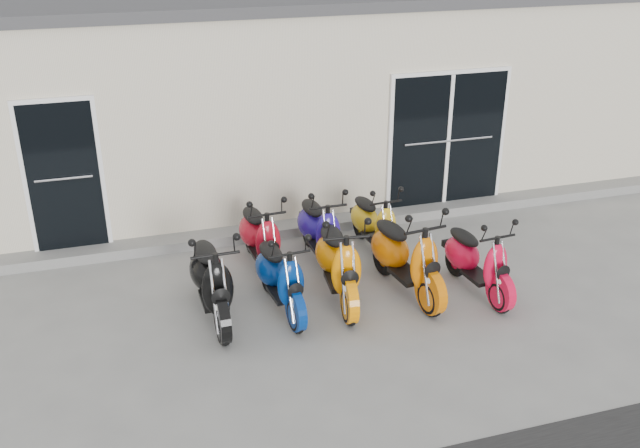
{
  "coord_description": "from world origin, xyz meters",
  "views": [
    {
      "loc": [
        -2.53,
        -7.63,
        4.63
      ],
      "look_at": [
        0.0,
        0.6,
        0.75
      ],
      "focal_mm": 40.0,
      "sensor_mm": 36.0,
      "label": 1
    }
  ],
  "objects_px": {
    "scooter_front_black": "(211,271)",
    "scooter_front_orange_a": "(339,253)",
    "scooter_back_red": "(260,229)",
    "scooter_back_blue": "(319,222)",
    "scooter_front_orange_b": "(406,247)",
    "scooter_front_blue": "(280,268)",
    "scooter_front_red": "(478,252)",
    "scooter_back_yellow": "(374,216)"
  },
  "relations": [
    {
      "from": "scooter_front_orange_b",
      "to": "scooter_back_blue",
      "type": "relative_size",
      "value": 1.09
    },
    {
      "from": "scooter_front_orange_b",
      "to": "scooter_back_red",
      "type": "height_order",
      "value": "scooter_front_orange_b"
    },
    {
      "from": "scooter_front_orange_a",
      "to": "scooter_front_red",
      "type": "bearing_deg",
      "value": -5.42
    },
    {
      "from": "scooter_front_blue",
      "to": "scooter_back_yellow",
      "type": "xyz_separation_m",
      "value": [
        1.69,
        1.2,
        -0.03
      ]
    },
    {
      "from": "scooter_front_blue",
      "to": "scooter_back_red",
      "type": "distance_m",
      "value": 1.15
    },
    {
      "from": "scooter_back_red",
      "to": "scooter_front_blue",
      "type": "bearing_deg",
      "value": -93.74
    },
    {
      "from": "scooter_front_orange_a",
      "to": "scooter_front_red",
      "type": "distance_m",
      "value": 1.8
    },
    {
      "from": "scooter_front_orange_a",
      "to": "scooter_back_red",
      "type": "height_order",
      "value": "scooter_front_orange_a"
    },
    {
      "from": "scooter_front_black",
      "to": "scooter_front_red",
      "type": "distance_m",
      "value": 3.37
    },
    {
      "from": "scooter_front_black",
      "to": "scooter_front_orange_a",
      "type": "bearing_deg",
      "value": -1.86
    },
    {
      "from": "scooter_back_yellow",
      "to": "scooter_front_black",
      "type": "bearing_deg",
      "value": -159.73
    },
    {
      "from": "scooter_front_black",
      "to": "scooter_back_red",
      "type": "relative_size",
      "value": 1.08
    },
    {
      "from": "scooter_front_black",
      "to": "scooter_front_orange_b",
      "type": "xyz_separation_m",
      "value": [
        2.46,
        -0.12,
        0.02
      ]
    },
    {
      "from": "scooter_front_black",
      "to": "scooter_back_blue",
      "type": "relative_size",
      "value": 1.06
    },
    {
      "from": "scooter_front_black",
      "to": "scooter_back_blue",
      "type": "bearing_deg",
      "value": 31.43
    },
    {
      "from": "scooter_front_blue",
      "to": "scooter_front_orange_b",
      "type": "bearing_deg",
      "value": -6.97
    },
    {
      "from": "scooter_back_blue",
      "to": "scooter_front_blue",
      "type": "bearing_deg",
      "value": -127.17
    },
    {
      "from": "scooter_front_orange_b",
      "to": "scooter_back_red",
      "type": "xyz_separation_m",
      "value": [
        -1.63,
        1.2,
        -0.06
      ]
    },
    {
      "from": "scooter_front_black",
      "to": "scooter_back_red",
      "type": "height_order",
      "value": "scooter_front_black"
    },
    {
      "from": "scooter_front_black",
      "to": "scooter_front_blue",
      "type": "height_order",
      "value": "scooter_front_black"
    },
    {
      "from": "scooter_back_blue",
      "to": "scooter_back_yellow",
      "type": "height_order",
      "value": "scooter_back_blue"
    },
    {
      "from": "scooter_front_orange_b",
      "to": "scooter_front_red",
      "type": "distance_m",
      "value": 0.93
    },
    {
      "from": "scooter_front_orange_b",
      "to": "scooter_back_yellow",
      "type": "relative_size",
      "value": 1.19
    },
    {
      "from": "scooter_front_black",
      "to": "scooter_front_orange_a",
      "type": "xyz_separation_m",
      "value": [
        1.59,
        -0.02,
        0.01
      ]
    },
    {
      "from": "scooter_front_orange_b",
      "to": "scooter_back_blue",
      "type": "height_order",
      "value": "scooter_front_orange_b"
    },
    {
      "from": "scooter_back_red",
      "to": "scooter_back_yellow",
      "type": "xyz_separation_m",
      "value": [
        1.68,
        0.06,
        -0.04
      ]
    },
    {
      "from": "scooter_back_blue",
      "to": "scooter_back_yellow",
      "type": "xyz_separation_m",
      "value": [
        0.85,
        0.07,
        -0.05
      ]
    },
    {
      "from": "scooter_front_blue",
      "to": "scooter_back_red",
      "type": "height_order",
      "value": "scooter_back_red"
    },
    {
      "from": "scooter_back_blue",
      "to": "scooter_front_red",
      "type": "bearing_deg",
      "value": -40.96
    },
    {
      "from": "scooter_front_black",
      "to": "scooter_front_blue",
      "type": "bearing_deg",
      "value": -5.65
    },
    {
      "from": "scooter_front_red",
      "to": "scooter_back_red",
      "type": "bearing_deg",
      "value": 145.05
    },
    {
      "from": "scooter_front_red",
      "to": "scooter_back_red",
      "type": "relative_size",
      "value": 0.97
    },
    {
      "from": "scooter_front_black",
      "to": "scooter_front_red",
      "type": "height_order",
      "value": "scooter_front_black"
    },
    {
      "from": "scooter_front_black",
      "to": "scooter_front_orange_b",
      "type": "distance_m",
      "value": 2.47
    },
    {
      "from": "scooter_front_orange_b",
      "to": "scooter_back_red",
      "type": "bearing_deg",
      "value": 136.52
    },
    {
      "from": "scooter_front_red",
      "to": "scooter_front_orange_a",
      "type": "bearing_deg",
      "value": 163.81
    },
    {
      "from": "scooter_front_orange_b",
      "to": "scooter_front_red",
      "type": "bearing_deg",
      "value": -22.84
    },
    {
      "from": "scooter_front_orange_a",
      "to": "scooter_front_red",
      "type": "relative_size",
      "value": 1.13
    },
    {
      "from": "scooter_front_red",
      "to": "scooter_back_blue",
      "type": "relative_size",
      "value": 0.95
    },
    {
      "from": "scooter_front_orange_b",
      "to": "scooter_back_yellow",
      "type": "bearing_deg",
      "value": 80.34
    },
    {
      "from": "scooter_front_blue",
      "to": "scooter_front_red",
      "type": "height_order",
      "value": "scooter_front_blue"
    },
    {
      "from": "scooter_front_red",
      "to": "scooter_back_blue",
      "type": "bearing_deg",
      "value": 134.43
    }
  ]
}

